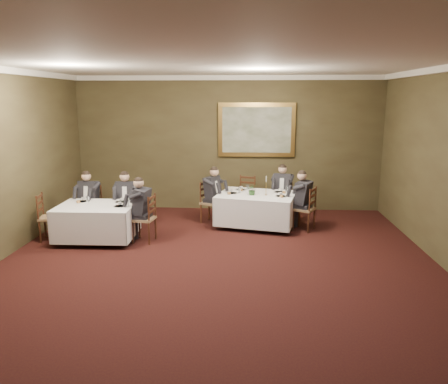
# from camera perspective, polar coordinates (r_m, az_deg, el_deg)

# --- Properties ---
(ground) EXTENTS (10.00, 10.00, 0.00)m
(ground) POSITION_cam_1_polar(r_m,az_deg,el_deg) (7.13, -1.49, -12.16)
(ground) COLOR black
(ground) RESTS_ON ground
(ceiling) EXTENTS (8.00, 10.00, 0.10)m
(ceiling) POSITION_cam_1_polar(r_m,az_deg,el_deg) (6.52, -1.67, 17.10)
(ceiling) COLOR silver
(ceiling) RESTS_ON back_wall
(back_wall) EXTENTS (8.00, 0.10, 3.50)m
(back_wall) POSITION_cam_1_polar(r_m,az_deg,el_deg) (11.55, 0.54, 6.29)
(back_wall) COLOR #382F1C
(back_wall) RESTS_ON ground
(crown_molding) EXTENTS (8.00, 10.00, 0.12)m
(crown_molding) POSITION_cam_1_polar(r_m,az_deg,el_deg) (6.52, -1.66, 16.58)
(crown_molding) COLOR white
(crown_molding) RESTS_ON back_wall
(table_main) EXTENTS (2.01, 1.69, 0.67)m
(table_main) POSITION_cam_1_polar(r_m,az_deg,el_deg) (10.18, 4.26, -1.99)
(table_main) COLOR black
(table_main) RESTS_ON ground
(table_second) EXTENTS (1.60, 1.22, 0.67)m
(table_second) POSITION_cam_1_polar(r_m,az_deg,el_deg) (9.50, -16.26, -3.51)
(table_second) COLOR black
(table_second) RESTS_ON ground
(chair_main_backleft) EXTENTS (0.53, 0.52, 1.00)m
(chair_main_backleft) POSITION_cam_1_polar(r_m,az_deg,el_deg) (11.18, 2.84, -1.56)
(chair_main_backleft) COLOR olive
(chair_main_backleft) RESTS_ON ground
(chair_main_backright) EXTENTS (0.53, 0.52, 1.00)m
(chair_main_backright) POSITION_cam_1_polar(r_m,az_deg,el_deg) (11.01, 7.62, -1.87)
(chair_main_backright) COLOR olive
(chair_main_backright) RESTS_ON ground
(diner_main_backright) EXTENTS (0.51, 0.57, 1.35)m
(diner_main_backright) POSITION_cam_1_polar(r_m,az_deg,el_deg) (10.94, 7.64, -0.73)
(diner_main_backright) COLOR black
(diner_main_backright) RESTS_ON chair_main_backright
(chair_main_endleft) EXTENTS (0.57, 0.58, 1.00)m
(chair_main_endleft) POSITION_cam_1_polar(r_m,az_deg,el_deg) (10.50, -1.70, -2.45)
(chair_main_endleft) COLOR olive
(chair_main_endleft) RESTS_ON ground
(diner_main_endleft) EXTENTS (0.61, 0.57, 1.35)m
(diner_main_endleft) POSITION_cam_1_polar(r_m,az_deg,el_deg) (10.44, -1.65, -1.25)
(diner_main_endleft) COLOR black
(diner_main_endleft) RESTS_ON chair_main_endleft
(chair_main_endright) EXTENTS (0.58, 0.58, 1.00)m
(chair_main_endright) POSITION_cam_1_polar(r_m,az_deg,el_deg) (10.06, 10.44, -3.31)
(chair_main_endright) COLOR olive
(chair_main_endright) RESTS_ON ground
(diner_main_endright) EXTENTS (0.61, 0.58, 1.35)m
(diner_main_endright) POSITION_cam_1_polar(r_m,az_deg,el_deg) (10.01, 10.43, -2.04)
(diner_main_endright) COLOR black
(diner_main_endright) RESTS_ON chair_main_endright
(chair_sec_backleft) EXTENTS (0.50, 0.49, 1.00)m
(chair_sec_backleft) POSITION_cam_1_polar(r_m,az_deg,el_deg) (10.41, -16.97, -3.12)
(chair_sec_backleft) COLOR olive
(chair_sec_backleft) RESTS_ON ground
(diner_sec_backleft) EXTENTS (0.47, 0.54, 1.35)m
(diner_sec_backleft) POSITION_cam_1_polar(r_m,az_deg,el_deg) (10.35, -17.08, -1.92)
(diner_sec_backleft) COLOR black
(diner_sec_backleft) RESTS_ON chair_sec_backleft
(chair_sec_backright) EXTENTS (0.44, 0.42, 1.00)m
(chair_sec_backright) POSITION_cam_1_polar(r_m,az_deg,el_deg) (10.16, -12.48, -3.25)
(chair_sec_backright) COLOR olive
(chair_sec_backright) RESTS_ON ground
(diner_sec_backright) EXTENTS (0.42, 0.48, 1.35)m
(diner_sec_backright) POSITION_cam_1_polar(r_m,az_deg,el_deg) (10.09, -12.56, -2.02)
(diner_sec_backright) COLOR black
(diner_sec_backright) RESTS_ON chair_sec_backright
(chair_sec_endright) EXTENTS (0.48, 0.50, 1.00)m
(chair_sec_endright) POSITION_cam_1_polar(r_m,az_deg,el_deg) (9.27, -10.33, -4.66)
(chair_sec_endright) COLOR olive
(chair_sec_endright) RESTS_ON ground
(diner_sec_endright) EXTENTS (0.53, 0.47, 1.35)m
(diner_sec_endright) POSITION_cam_1_polar(r_m,az_deg,el_deg) (9.21, -10.45, -3.30)
(diner_sec_endright) COLOR black
(diner_sec_endright) RESTS_ON chair_sec_endright
(chair_sec_endleft) EXTENTS (0.49, 0.51, 1.00)m
(chair_sec_endleft) POSITION_cam_1_polar(r_m,az_deg,el_deg) (9.91, -21.69, -4.25)
(chair_sec_endleft) COLOR olive
(chair_sec_endleft) RESTS_ON ground
(centerpiece) EXTENTS (0.24, 0.21, 0.26)m
(centerpiece) POSITION_cam_1_polar(r_m,az_deg,el_deg) (9.98, 3.73, 0.37)
(centerpiece) COLOR #2D5926
(centerpiece) RESTS_ON table_main
(candlestick) EXTENTS (0.07, 0.07, 0.46)m
(candlestick) POSITION_cam_1_polar(r_m,az_deg,el_deg) (9.99, 5.51, 0.55)
(candlestick) COLOR #A88633
(candlestick) RESTS_ON table_main
(place_setting_table_main) EXTENTS (0.33, 0.31, 0.14)m
(place_setting_table_main) POSITION_cam_1_polar(r_m,az_deg,el_deg) (10.58, 2.48, 0.50)
(place_setting_table_main) COLOR white
(place_setting_table_main) RESTS_ON table_main
(place_setting_table_second) EXTENTS (0.33, 0.31, 0.14)m
(place_setting_table_second) POSITION_cam_1_polar(r_m,az_deg,el_deg) (9.86, -17.75, -0.95)
(place_setting_table_second) COLOR white
(place_setting_table_second) RESTS_ON table_second
(painting) EXTENTS (1.99, 0.09, 1.39)m
(painting) POSITION_cam_1_polar(r_m,az_deg,el_deg) (11.44, 4.28, 8.09)
(painting) COLOR gold
(painting) RESTS_ON back_wall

